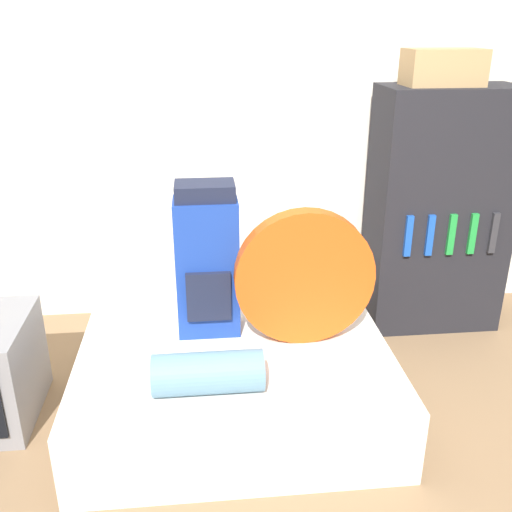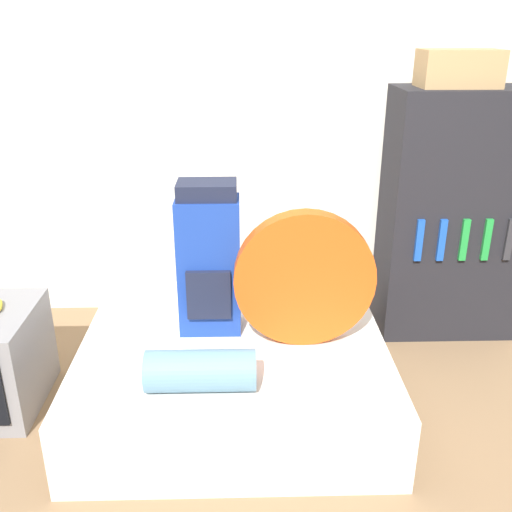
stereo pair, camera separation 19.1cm
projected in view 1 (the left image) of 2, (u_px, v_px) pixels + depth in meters
name	position (u px, v px, depth m)	size (l,w,h in m)	color
ground_plane	(256.00, 511.00, 2.34)	(16.00, 16.00, 0.00)	#846647
wall_back	(225.00, 118.00, 3.54)	(8.00, 0.05, 2.60)	silver
bed	(234.00, 370.00, 2.96)	(1.52, 1.37, 0.37)	silver
backpack	(207.00, 262.00, 2.83)	(0.31, 0.24, 0.78)	navy
tent_bag	(304.00, 277.00, 2.76)	(0.68, 0.09, 0.68)	#D14C14
sleeping_roll	(208.00, 373.00, 2.45)	(0.48, 0.18, 0.18)	#5B849E
bookshelf	(438.00, 211.00, 3.56)	(0.82, 0.45, 1.52)	black
cardboard_box	(443.00, 67.00, 3.21)	(0.43, 0.25, 0.20)	#A88456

